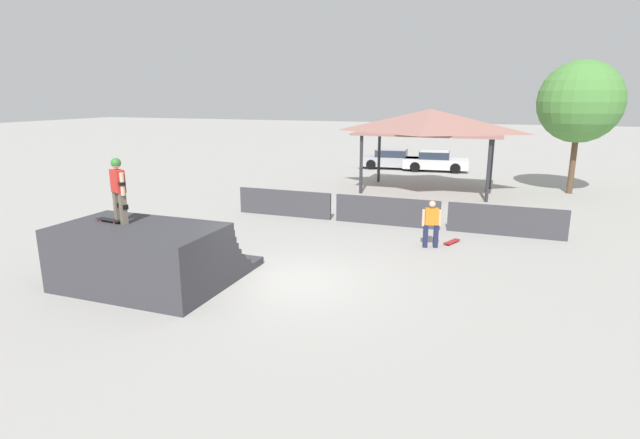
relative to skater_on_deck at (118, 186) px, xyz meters
name	(u,v)px	position (x,y,z in m)	size (l,w,h in m)	color
ground_plane	(290,282)	(3.99, 1.47, -2.55)	(160.00, 160.00, 0.00)	#A3A09B
quarter_pipe_ramp	(148,257)	(0.61, 0.12, -1.82)	(4.08, 3.91, 1.60)	#38383D
skater_on_deck	(118,186)	(0.00, 0.00, 0.00)	(0.70, 0.44, 1.65)	#6B6051
skateboard_on_deck	(111,220)	(-0.32, -0.04, -0.89)	(0.86, 0.32, 0.09)	red
bystander_walking	(431,222)	(6.95, 5.89, -1.70)	(0.61, 0.32, 1.52)	#1E2347
skateboard_on_ground	(452,242)	(7.54, 6.57, -2.49)	(0.49, 0.83, 0.09)	red
barrier_fence	(387,211)	(4.98, 8.20, -2.02)	(12.36, 0.12, 1.05)	#3D3D42
pavilion_shelter	(430,122)	(5.32, 15.73, 0.92)	(7.02, 4.28, 4.10)	#2D2D33
tree_beside_pavilion	(580,102)	(12.08, 17.55, 1.89)	(3.90, 3.90, 6.40)	brown
parked_car_silver	(393,159)	(1.92, 23.04, -1.94)	(4.51, 2.10, 1.27)	#A8AAAF
parked_car_white	(435,162)	(4.74, 22.90, -1.94)	(4.21, 2.13, 1.27)	silver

